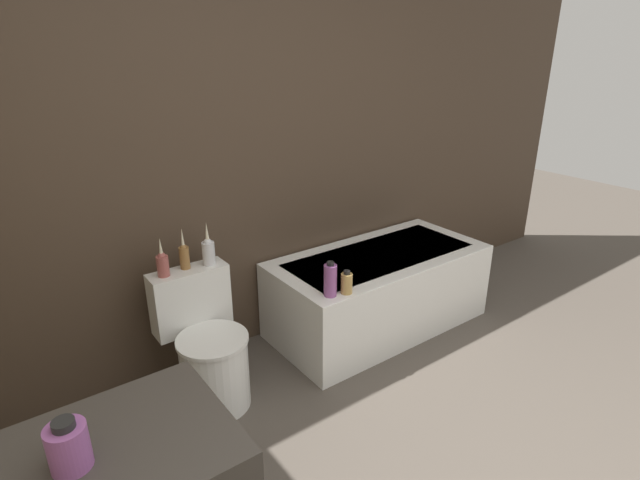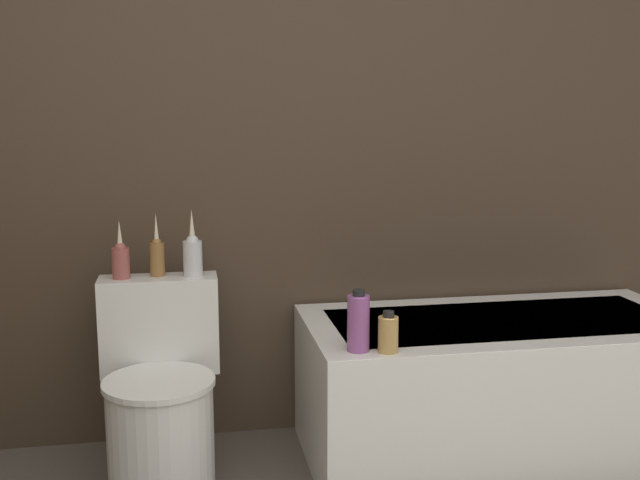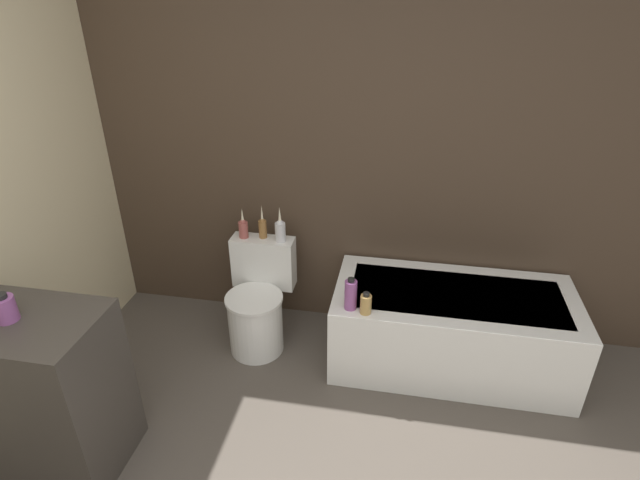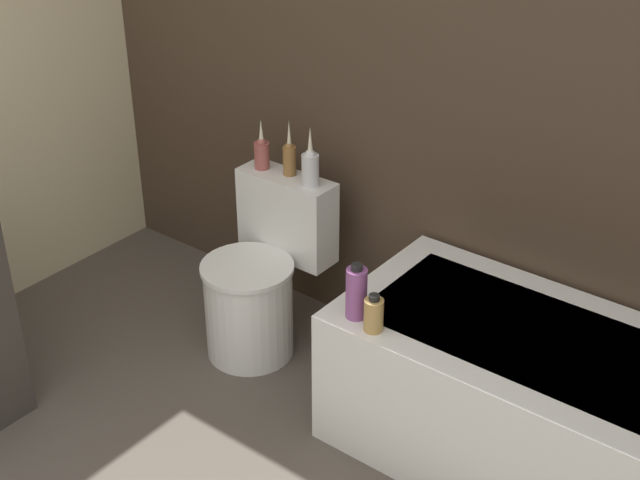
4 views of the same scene
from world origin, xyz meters
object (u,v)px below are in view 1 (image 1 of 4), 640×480
at_px(soap_bottle_glass, 68,446).
at_px(vase_gold, 163,263).
at_px(bathtub, 378,290).
at_px(vase_silver, 184,255).
at_px(vase_bronze, 208,250).
at_px(toilet, 208,350).
at_px(shampoo_bottle_short, 347,283).
at_px(shampoo_bottle_tall, 330,280).

relative_size(soap_bottle_glass, vase_gold, 0.65).
relative_size(bathtub, vase_silver, 6.39).
distance_m(vase_gold, vase_silver, 0.13).
bearing_deg(vase_bronze, vase_silver, 167.91).
bearing_deg(bathtub, toilet, -178.88).
xyz_separation_m(bathtub, soap_bottle_glass, (-2.08, -1.13, 0.69)).
xyz_separation_m(toilet, vase_bronze, (0.13, 0.18, 0.49)).
relative_size(toilet, vase_silver, 3.09).
height_order(bathtub, soap_bottle_glass, soap_bottle_glass).
bearing_deg(vase_silver, shampoo_bottle_short, -32.47).
bearing_deg(toilet, bathtub, 1.12).
distance_m(toilet, vase_silver, 0.53).
height_order(vase_gold, shampoo_bottle_short, vase_gold).
height_order(soap_bottle_glass, shampoo_bottle_short, soap_bottle_glass).
bearing_deg(bathtub, shampoo_bottle_tall, -157.03).
bearing_deg(soap_bottle_glass, vase_silver, 58.42).
relative_size(toilet, vase_gold, 3.38).
distance_m(toilet, soap_bottle_glass, 1.51).
xyz_separation_m(toilet, vase_silver, (-0.00, 0.20, 0.49)).
xyz_separation_m(vase_bronze, shampoo_bottle_tall, (0.52, -0.42, -0.17)).
bearing_deg(vase_bronze, bathtub, -7.51).
xyz_separation_m(vase_gold, shampoo_bottle_short, (0.87, -0.45, -0.19)).
bearing_deg(shampoo_bottle_tall, shampoo_bottle_short, -18.16).
xyz_separation_m(vase_silver, shampoo_bottle_short, (0.74, -0.47, -0.20)).
distance_m(soap_bottle_glass, vase_bronze, 1.59).
relative_size(vase_gold, vase_silver, 0.91).
xyz_separation_m(vase_gold, shampoo_bottle_tall, (0.78, -0.42, -0.16)).
bearing_deg(vase_gold, vase_bronze, -1.15).
bearing_deg(shampoo_bottle_tall, toilet, 159.82).
bearing_deg(soap_bottle_glass, shampoo_bottle_short, 28.35).
bearing_deg(vase_silver, vase_gold, -170.13).
relative_size(vase_bronze, shampoo_bottle_tall, 1.20).
distance_m(bathtub, vase_silver, 1.39).
bearing_deg(soap_bottle_glass, vase_gold, 62.25).
xyz_separation_m(bathtub, shampoo_bottle_tall, (-0.62, -0.26, 0.36)).
relative_size(vase_gold, shampoo_bottle_short, 1.54).
bearing_deg(shampoo_bottle_short, toilet, 160.07).
relative_size(vase_bronze, shampoo_bottle_short, 1.78).
distance_m(vase_silver, shampoo_bottle_tall, 0.80).
height_order(vase_gold, vase_silver, vase_silver).
distance_m(vase_bronze, shampoo_bottle_short, 0.79).
distance_m(bathtub, toilet, 1.27).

